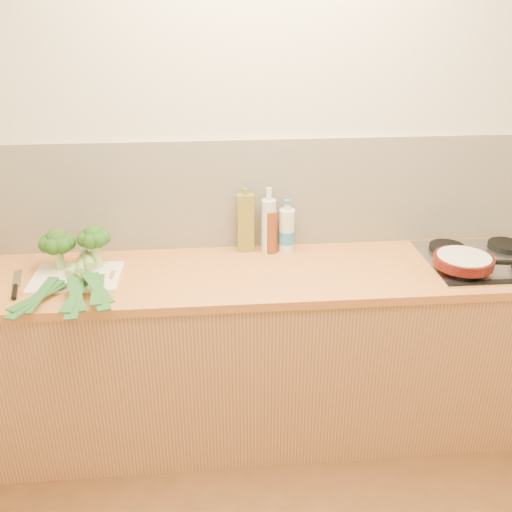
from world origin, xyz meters
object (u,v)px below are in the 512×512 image
at_px(gas_hob, 488,259).
at_px(skillet, 464,260).
at_px(chopping_board, 76,277).
at_px(chefs_knife, 15,289).

height_order(gas_hob, skillet, skillet).
bearing_deg(chopping_board, gas_hob, 0.86).
relative_size(chopping_board, chefs_knife, 1.30).
bearing_deg(chopping_board, skillet, -2.45).
xyz_separation_m(gas_hob, skillet, (-0.17, -0.10, 0.05)).
height_order(gas_hob, chefs_knife, gas_hob).
bearing_deg(skillet, chopping_board, -173.08).
xyz_separation_m(chopping_board, skillet, (1.74, -0.10, 0.06)).
bearing_deg(skillet, gas_hob, 41.30).
bearing_deg(chefs_knife, gas_hob, -10.17).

